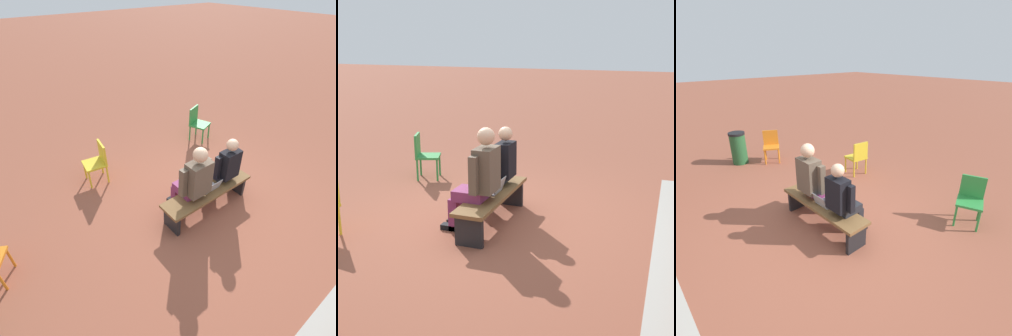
{
  "view_description": "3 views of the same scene",
  "coord_description": "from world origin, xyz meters",
  "views": [
    {
      "loc": [
        2.88,
        2.38,
        3.48
      ],
      "look_at": [
        0.72,
        -0.41,
        0.85
      ],
      "focal_mm": 28.0,
      "sensor_mm": 36.0,
      "label": 1
    },
    {
      "loc": [
        5.96,
        2.38,
        2.58
      ],
      "look_at": [
        0.52,
        0.4,
        0.93
      ],
      "focal_mm": 50.0,
      "sensor_mm": 36.0,
      "label": 2
    },
    {
      "loc": [
        -2.82,
        2.38,
        2.76
      ],
      "look_at": [
        0.24,
        -0.4,
        0.96
      ],
      "focal_mm": 28.0,
      "sensor_mm": 36.0,
      "label": 3
    }
  ],
  "objects": [
    {
      "name": "person_adult",
      "position": [
        0.53,
        0.02,
        0.76
      ],
      "size": [
        0.6,
        0.76,
        1.44
      ],
      "color": "#7F2D5B",
      "rests_on": "ground"
    },
    {
      "name": "bench",
      "position": [
        0.23,
        0.09,
        0.35
      ],
      "size": [
        1.8,
        0.44,
        0.45
      ],
      "color": "brown",
      "rests_on": "ground"
    },
    {
      "name": "plastic_chair_far_left",
      "position": [
        1.36,
        -1.87,
        0.48
      ],
      "size": [
        0.47,
        0.47,
        0.84
      ],
      "color": "gold",
      "rests_on": "ground"
    },
    {
      "name": "ground_plane",
      "position": [
        0.0,
        0.0,
        0.0
      ],
      "size": [
        60.0,
        60.0,
        0.0
      ],
      "primitive_type": "plane",
      "color": "brown"
    },
    {
      "name": "person_student",
      "position": [
        -0.21,
        0.03,
        0.71
      ],
      "size": [
        0.53,
        0.66,
        1.32
      ],
      "color": "#232328",
      "rests_on": "ground"
    },
    {
      "name": "plastic_chair_by_pillar",
      "position": [
        -1.37,
        -1.9,
        0.48
      ],
      "size": [
        0.54,
        0.54,
        0.84
      ],
      "color": "#2D893D",
      "rests_on": "ground"
    },
    {
      "name": "laptop",
      "position": [
        0.18,
        0.1,
        0.5
      ],
      "size": [
        0.32,
        0.29,
        0.21
      ],
      "color": "#9EA0A5",
      "rests_on": "bench"
    }
  ]
}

